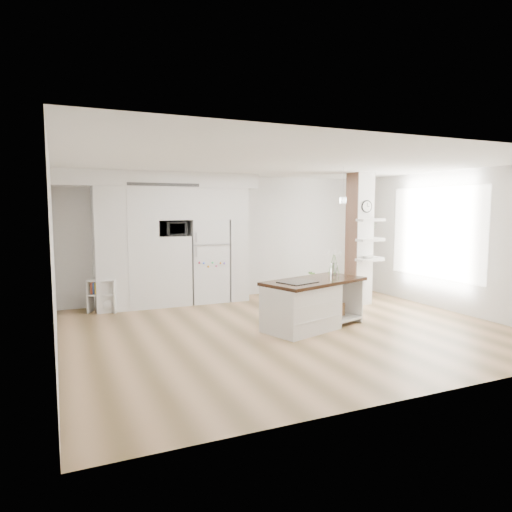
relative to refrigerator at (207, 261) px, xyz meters
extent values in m
cube|color=tan|center=(0.53, -2.68, -0.88)|extent=(7.00, 6.00, 0.01)
cube|color=white|center=(0.53, -2.68, 1.82)|extent=(7.00, 6.00, 0.04)
cube|color=silver|center=(0.53, 0.32, 0.47)|extent=(7.00, 0.04, 2.70)
cube|color=silver|center=(0.53, -5.68, 0.47)|extent=(7.00, 0.04, 2.70)
cube|color=silver|center=(-2.98, -2.68, 0.47)|extent=(0.04, 6.00, 2.70)
cube|color=silver|center=(4.03, -2.68, 0.47)|extent=(0.04, 6.00, 2.70)
cube|color=silver|center=(-1.68, -0.01, 0.32)|extent=(1.20, 0.65, 2.40)
cube|color=silver|center=(-0.75, -0.01, -0.17)|extent=(0.65, 0.65, 1.42)
cube|color=silver|center=(-0.75, -0.01, 1.20)|extent=(0.65, 0.65, 0.65)
cube|color=silver|center=(0.00, -0.01, 1.20)|extent=(0.85, 0.65, 0.65)
cube|color=silver|center=(0.62, -0.01, 0.32)|extent=(0.40, 0.65, 2.40)
cube|color=silver|center=(-0.97, -0.03, 1.67)|extent=(4.00, 0.70, 0.30)
cube|color=#262626|center=(-0.97, -0.37, 1.56)|extent=(1.40, 0.04, 0.06)
cube|color=white|center=(0.00, 0.00, 0.00)|extent=(0.78, 0.66, 1.75)
cube|color=#B2B2B7|center=(0.00, -0.34, 0.36)|extent=(0.78, 0.01, 0.03)
cube|color=silver|center=(2.82, -1.48, 0.47)|extent=(0.40, 0.40, 2.70)
cube|color=#9B6F56|center=(2.61, -1.48, 0.47)|extent=(0.02, 0.40, 2.70)
cube|color=#9B6F56|center=(2.82, -1.27, 0.47)|extent=(0.40, 0.02, 2.70)
cylinder|color=black|center=(2.82, -1.69, 1.14)|extent=(0.25, 0.03, 0.25)
cylinder|color=white|center=(2.82, -1.71, 1.14)|extent=(0.21, 0.01, 0.21)
plane|color=white|center=(4.00, -2.38, 0.62)|extent=(0.00, 2.40, 2.40)
cylinder|color=white|center=(2.23, -2.53, 1.24)|extent=(0.12, 0.12, 0.10)
cube|color=silver|center=(0.67, -2.87, -0.50)|extent=(1.34, 1.08, 0.75)
cube|color=silver|center=(1.48, -2.61, -0.78)|extent=(0.83, 0.92, 0.04)
cube|color=silver|center=(1.76, -2.52, -0.50)|extent=(0.26, 0.73, 0.75)
cube|color=#392311|center=(0.97, -2.77, -0.10)|extent=(1.96, 1.36, 0.05)
cube|color=black|center=(0.59, -2.90, -0.07)|extent=(0.65, 0.59, 0.01)
cube|color=#A4754F|center=(1.44, -2.62, -0.65)|extent=(0.42, 0.37, 0.22)
cylinder|color=white|center=(1.54, -2.50, 0.04)|extent=(0.12, 0.12, 0.22)
cube|color=silver|center=(-2.38, -0.08, -0.56)|extent=(0.16, 0.29, 0.64)
cube|color=silver|center=(-1.91, -0.29, -0.56)|extent=(0.16, 0.29, 0.64)
cube|color=silver|center=(-2.14, -0.18, -0.25)|extent=(0.62, 0.50, 0.03)
cube|color=silver|center=(-2.14, -0.18, -0.53)|extent=(0.59, 0.49, 0.03)
sphere|color=white|center=(-2.08, -0.21, -0.72)|extent=(0.31, 0.31, 0.31)
imported|color=#3F712D|center=(3.14, -1.17, -0.62)|extent=(0.31, 0.26, 0.52)
imported|color=#3F712D|center=(2.49, -0.18, -0.62)|extent=(0.38, 0.38, 0.52)
imported|color=#2D2D2D|center=(-0.75, -0.06, 0.69)|extent=(0.54, 0.37, 0.30)
imported|color=#3F712D|center=(3.15, -1.38, 0.65)|extent=(0.27, 0.23, 0.30)
imported|color=white|center=(2.82, -1.78, 0.13)|extent=(0.22, 0.22, 0.05)
camera|label=1|loc=(-2.94, -9.23, 1.11)|focal=32.00mm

